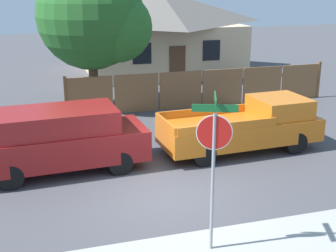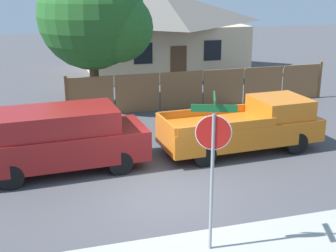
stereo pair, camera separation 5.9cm
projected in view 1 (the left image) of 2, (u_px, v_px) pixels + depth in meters
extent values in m
plane|color=#47474C|center=(167.00, 194.00, 12.37)|extent=(80.00, 80.00, 0.00)
cube|color=brown|center=(90.00, 96.00, 19.21)|extent=(1.89, 0.06, 1.63)
cube|color=brown|center=(137.00, 93.00, 19.75)|extent=(1.89, 0.06, 1.63)
cube|color=brown|center=(181.00, 90.00, 20.29)|extent=(1.89, 0.06, 1.63)
cube|color=brown|center=(223.00, 87.00, 20.83)|extent=(1.89, 0.06, 1.63)
cube|color=brown|center=(262.00, 85.00, 21.37)|extent=(1.89, 0.06, 1.63)
cube|color=brown|center=(300.00, 82.00, 21.91)|extent=(1.89, 0.06, 1.63)
cube|color=brown|center=(66.00, 97.00, 18.93)|extent=(0.12, 0.12, 1.73)
cube|color=brown|center=(318.00, 80.00, 22.16)|extent=(0.12, 0.12, 1.73)
cube|color=beige|center=(159.00, 47.00, 28.36)|extent=(8.68, 7.13, 2.91)
pyramid|color=#5B5651|center=(159.00, 6.00, 27.63)|extent=(9.37, 7.70, 1.90)
cube|color=black|center=(142.00, 54.00, 24.48)|extent=(1.00, 0.04, 1.10)
cube|color=black|center=(211.00, 50.00, 25.56)|extent=(1.00, 0.04, 1.10)
cube|color=brown|center=(177.00, 65.00, 25.23)|extent=(0.90, 0.04, 2.00)
cylinder|color=brown|center=(94.00, 82.00, 20.26)|extent=(0.40, 0.40, 2.29)
sphere|color=#235B23|center=(90.00, 16.00, 19.40)|extent=(4.47, 4.47, 4.47)
sphere|color=#266326|center=(117.00, 27.00, 19.31)|extent=(2.91, 2.91, 2.91)
cube|color=maroon|center=(62.00, 145.00, 13.69)|extent=(4.98, 2.21, 0.89)
cube|color=maroon|center=(56.00, 121.00, 13.42)|extent=(3.51, 1.98, 0.66)
cube|color=black|center=(112.00, 115.00, 13.94)|extent=(0.15, 1.73, 0.55)
cylinder|color=black|center=(107.00, 144.00, 15.09)|extent=(0.71, 0.22, 0.71)
cylinder|color=black|center=(120.00, 163.00, 13.52)|extent=(0.71, 0.22, 0.71)
cylinder|color=black|center=(9.00, 155.00, 14.12)|extent=(0.71, 0.22, 0.71)
cylinder|color=black|center=(11.00, 177.00, 12.55)|extent=(0.71, 0.22, 0.71)
cube|color=orange|center=(240.00, 130.00, 15.28)|extent=(5.33, 2.14, 0.73)
cube|color=orange|center=(280.00, 107.00, 15.53)|extent=(1.76, 1.80, 0.63)
cube|color=orange|center=(204.00, 112.00, 15.64)|extent=(3.29, 0.25, 0.26)
cube|color=orange|center=(228.00, 127.00, 14.05)|extent=(3.29, 0.25, 0.26)
cube|color=orange|center=(165.00, 124.00, 14.30)|extent=(0.17, 1.78, 0.26)
cylinder|color=black|center=(269.00, 128.00, 16.64)|extent=(0.72, 0.22, 0.72)
cylinder|color=black|center=(296.00, 143.00, 15.16)|extent=(0.72, 0.22, 0.72)
cylinder|color=black|center=(184.00, 138.00, 15.60)|extent=(0.72, 0.22, 0.72)
cylinder|color=black|center=(204.00, 155.00, 14.12)|extent=(0.72, 0.22, 0.72)
cylinder|color=gray|center=(213.00, 184.00, 9.45)|extent=(0.07, 0.07, 2.98)
cylinder|color=red|center=(214.00, 133.00, 9.12)|extent=(0.65, 0.26, 0.68)
cylinder|color=white|center=(214.00, 133.00, 9.12)|extent=(0.68, 0.26, 0.72)
cube|color=#19602D|center=(215.00, 108.00, 8.97)|extent=(0.85, 0.34, 0.15)
cube|color=#19602D|center=(215.00, 99.00, 8.92)|extent=(0.30, 0.77, 0.15)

